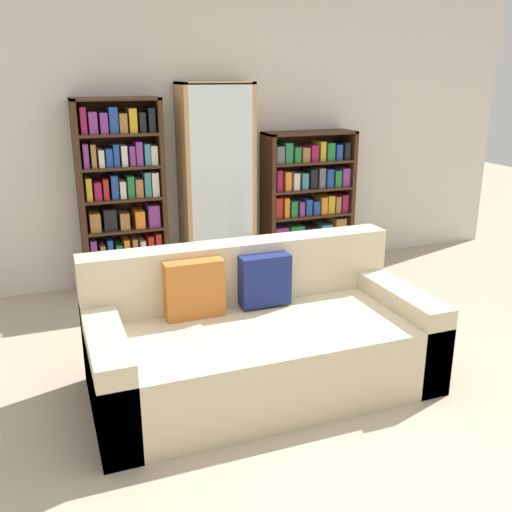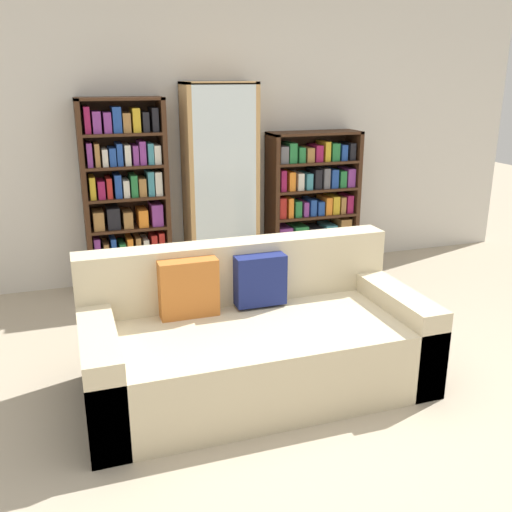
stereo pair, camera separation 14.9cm
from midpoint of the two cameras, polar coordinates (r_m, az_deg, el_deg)
The scene contains 7 objects.
ground_plane at distance 3.30m, azimuth 5.70°, elevation -16.83°, with size 16.00×16.00×0.00m, color tan.
wall_back at distance 5.37m, azimuth -7.40°, elevation 12.06°, with size 6.83×0.06×2.70m.
couch at distance 3.56m, azimuth -0.89°, elevation -8.51°, with size 2.05×0.98×0.84m.
bookshelf_left at distance 5.13m, azimuth -14.04°, elevation 5.63°, with size 0.73×0.32×1.69m.
display_cabinet at distance 5.27m, azimuth -4.79°, elevation 7.15°, with size 0.65×0.36×1.81m.
bookshelf_right at distance 5.66m, azimuth 4.43°, elevation 5.28°, with size 0.89×0.32×1.35m.
wine_bottle at distance 5.15m, azimuth 0.54°, elevation -1.59°, with size 0.09×0.09×0.40m.
Camera 1 is at (-1.32, -2.39, 1.86)m, focal length 40.00 mm.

